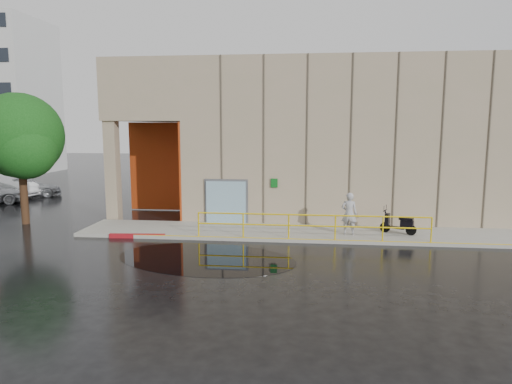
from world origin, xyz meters
The scene contains 11 objects.
ground centered at (0.00, 0.00, 0.00)m, with size 120.00×120.00×0.00m, color black.
sidewalk centered at (4.00, 4.50, 0.07)m, with size 20.00×3.00×0.15m, color gray.
building centered at (5.10, 10.98, 4.21)m, with size 20.00×10.17×8.00m.
guardrail centered at (4.25, 3.15, 0.68)m, with size 9.56×0.06×1.03m.
person centered at (5.83, 4.08, 1.06)m, with size 0.67×0.44×1.82m, color #A2A2A7.
scooter centered at (7.98, 4.46, 0.84)m, with size 1.58×1.08×1.20m.
red_curb centered at (-3.18, 3.10, 0.09)m, with size 2.40×0.18×0.18m, color maroon.
puddle centered at (0.39, 0.45, 0.00)m, with size 6.67×4.11×0.01m, color black.
car_b centered at (-16.04, 12.59, 0.82)m, with size 1.74×4.98×1.64m, color white.
car_c centered at (-14.70, 13.15, 0.64)m, with size 1.80×4.42×1.28m, color #A6A9AE.
tree_near centered at (-9.52, 5.15, 4.14)m, with size 4.06×4.06×6.33m.
Camera 1 is at (3.94, -15.30, 4.80)m, focal length 32.00 mm.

